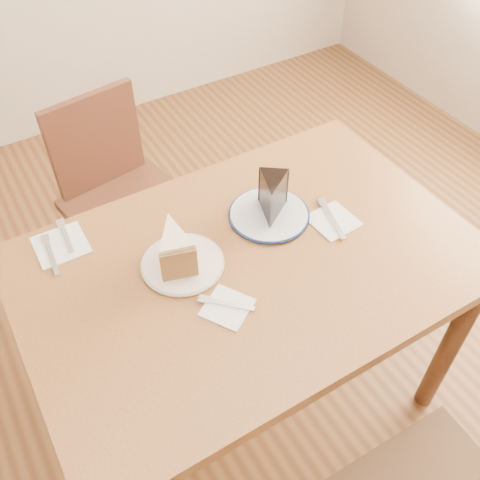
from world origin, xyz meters
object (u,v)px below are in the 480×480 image
object	(u,v)px
plate_cream	(183,264)
chocolate_cake	(272,200)
carrot_cake	(174,246)
chair_far	(122,197)
plate_navy	(269,215)
table	(250,283)

from	to	relation	value
plate_cream	chocolate_cake	distance (m)	0.30
carrot_cake	chocolate_cake	size ratio (longest dim) A/B	1.10
chair_far	plate_navy	bearing A→B (deg)	102.64
chair_far	carrot_cake	world-z (taller)	carrot_cake
table	carrot_cake	distance (m)	0.25
table	carrot_cake	world-z (taller)	carrot_cake
carrot_cake	chocolate_cake	bearing A→B (deg)	17.59
chair_far	plate_navy	size ratio (longest dim) A/B	3.79
chair_far	table	bearing A→B (deg)	89.71
plate_cream	plate_navy	bearing A→B (deg)	7.78
plate_cream	carrot_cake	bearing A→B (deg)	109.49
plate_cream	chocolate_cake	xyz separation A→B (m)	(0.30, 0.03, 0.06)
table	plate_cream	world-z (taller)	plate_cream
table	chocolate_cake	xyz separation A→B (m)	(0.13, 0.10, 0.17)
carrot_cake	chocolate_cake	distance (m)	0.30
chair_far	plate_cream	world-z (taller)	chair_far
table	plate_navy	bearing A→B (deg)	40.53
chair_far	chocolate_cake	bearing A→B (deg)	102.51
table	carrot_cake	size ratio (longest dim) A/B	9.57
carrot_cake	plate_cream	bearing A→B (deg)	-54.68
chocolate_cake	plate_navy	bearing A→B (deg)	-41.67
table	chocolate_cake	world-z (taller)	chocolate_cake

